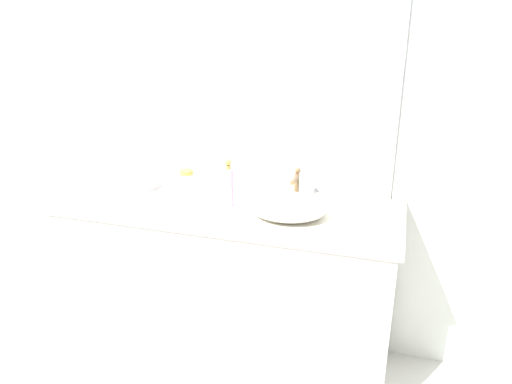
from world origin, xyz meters
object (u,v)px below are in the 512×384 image
object	(u,v)px
lotion_bottle	(187,182)
soap_dispenser	(229,185)
tissue_box	(145,174)
sink_basin	(288,206)
candle_jar	(356,216)

from	to	relation	value
lotion_bottle	soap_dispenser	bearing A→B (deg)	-17.97
tissue_box	sink_basin	bearing A→B (deg)	-10.00
soap_dispenser	tissue_box	bearing A→B (deg)	168.72
lotion_bottle	candle_jar	size ratio (longest dim) A/B	2.09
sink_basin	tissue_box	bearing A→B (deg)	170.00
soap_dispenser	lotion_bottle	xyz separation A→B (m)	(-0.25, 0.08, -0.04)
soap_dispenser	candle_jar	distance (m)	0.58
soap_dispenser	lotion_bottle	size ratio (longest dim) A/B	1.83
lotion_bottle	tissue_box	size ratio (longest dim) A/B	0.69
sink_basin	tissue_box	xyz separation A→B (m)	(-0.77, 0.14, 0.03)
sink_basin	tissue_box	world-z (taller)	tissue_box
soap_dispenser	sink_basin	bearing A→B (deg)	-7.82
soap_dispenser	candle_jar	xyz separation A→B (m)	(0.58, -0.01, -0.07)
candle_jar	sink_basin	bearing A→B (deg)	-175.23
lotion_bottle	sink_basin	bearing A→B (deg)	-12.64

